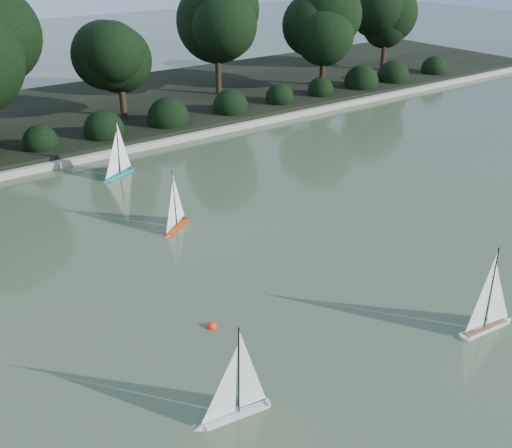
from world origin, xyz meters
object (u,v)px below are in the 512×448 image
Objects in this scene: sailboat_white_a at (230,404)px; race_buoy at (212,327)px; sailboat_white_b at (491,315)px; sailboat_teal at (116,168)px; sailboat_orange at (174,220)px.

race_buoy is at bearing 65.35° from sailboat_white_a.
sailboat_white_a is 0.95× the size of sailboat_white_b.
sailboat_teal is at bearing 75.88° from sailboat_white_a.
sailboat_white_a is 1.92m from race_buoy.
sailboat_white_a is 1.10× the size of sailboat_orange.
sailboat_orange is (-2.34, 5.81, -0.03)m from sailboat_white_b.
sailboat_orange is (1.92, 5.02, -0.02)m from sailboat_white_a.
sailboat_teal is 6.83m from race_buoy.
sailboat_white_a is 4.34m from sailboat_white_b.
sailboat_orange is 7.93× the size of race_buoy.
race_buoy is (-3.47, 2.52, -0.24)m from sailboat_white_b.
sailboat_teal is 9.23× the size of race_buoy.
race_buoy is (0.79, 1.73, -0.23)m from sailboat_white_a.
sailboat_white_b is 4.30m from race_buoy.
race_buoy is at bearing -108.96° from sailboat_orange.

